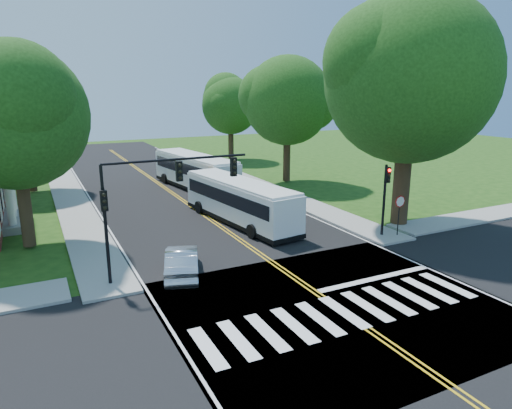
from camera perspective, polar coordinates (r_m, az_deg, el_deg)
ground at (r=20.08m, az=10.02°, el=-12.52°), size 140.00×140.00×0.00m
road at (r=35.22m, az=-7.54°, el=-0.60°), size 14.00×96.00×0.01m
cross_road at (r=20.07m, az=10.02°, el=-12.51°), size 60.00×12.00×0.01m
center_line at (r=38.91m, az=-9.47°, el=0.77°), size 0.36×70.00×0.01m
edge_line_w at (r=37.58m, az=-19.41°, el=-0.35°), size 0.12×70.00×0.01m
edge_line_e at (r=41.34m, az=-0.44°, el=1.76°), size 0.12×70.00×0.01m
crosswalk at (r=19.72m, az=10.90°, el=-13.04°), size 12.60×3.00×0.01m
stop_bar at (r=23.23m, az=14.71°, el=-8.91°), size 6.60×0.40×0.01m
sidewalk_nw at (r=40.34m, az=-22.09°, el=0.47°), size 2.60×40.00×0.15m
sidewalk_ne at (r=44.61m, az=-0.40°, el=2.77°), size 2.60×40.00×0.15m
sidewalk_xe at (r=38.45m, az=28.39°, el=-0.86°), size 20.00×2.60×0.15m
tree_ne_big at (r=31.24m, az=18.70°, el=14.74°), size 10.80×10.80×14.91m
tree_west_near at (r=28.30m, az=-28.07°, el=9.70°), size 8.00×8.00×11.40m
tree_west_far at (r=44.30m, az=-27.03°, el=10.20°), size 7.60×7.60×10.67m
tree_east_mid at (r=44.35m, az=3.98°, el=12.81°), size 8.40×8.40×11.93m
tree_east_far at (r=59.13m, az=-3.21°, el=12.22°), size 7.20×7.20×10.34m
signal_nw at (r=21.79m, az=-12.46°, el=1.75°), size 7.15×0.46×5.66m
signal_ne at (r=28.81m, az=15.88°, el=1.68°), size 0.30×0.46×4.40m
stop_sign at (r=29.23m, az=17.52°, el=-0.14°), size 0.76×0.08×2.53m
bus_lead at (r=31.19m, az=-2.09°, el=0.50°), size 3.91×11.53×2.92m
bus_follow at (r=42.13m, az=-7.64°, el=4.15°), size 4.31×12.30×3.12m
hatchback at (r=22.84m, az=-9.24°, el=-7.06°), size 2.83×4.66×1.45m
suv at (r=34.95m, az=2.68°, el=0.50°), size 3.58×5.12×1.30m
dark_sedan at (r=36.53m, az=1.41°, el=1.01°), size 2.93×4.34×1.17m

